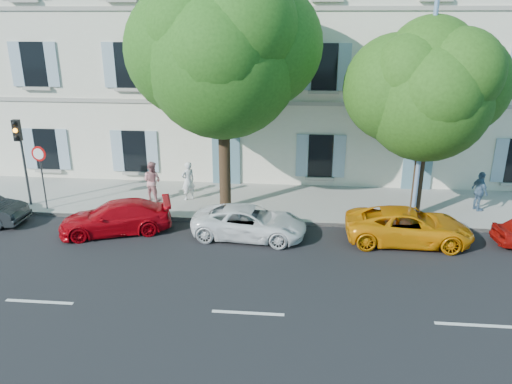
# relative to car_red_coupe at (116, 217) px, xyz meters

# --- Properties ---
(ground) EXTENTS (90.00, 90.00, 0.00)m
(ground) POSITION_rel_car_red_coupe_xyz_m (5.52, -0.94, -0.59)
(ground) COLOR black
(sidewalk) EXTENTS (36.00, 4.50, 0.15)m
(sidewalk) POSITION_rel_car_red_coupe_xyz_m (5.52, 3.51, -0.52)
(sidewalk) COLOR #A09E96
(sidewalk) RESTS_ON ground
(kerb) EXTENTS (36.00, 0.16, 0.16)m
(kerb) POSITION_rel_car_red_coupe_xyz_m (5.52, 1.34, -0.51)
(kerb) COLOR #9E998E
(kerb) RESTS_ON ground
(building) EXTENTS (28.00, 7.00, 12.00)m
(building) POSITION_rel_car_red_coupe_xyz_m (5.52, 9.26, 5.41)
(building) COLOR silver
(building) RESTS_ON ground
(car_red_coupe) EXTENTS (4.41, 2.87, 1.19)m
(car_red_coupe) POSITION_rel_car_red_coupe_xyz_m (0.00, 0.00, 0.00)
(car_red_coupe) COLOR #AA040D
(car_red_coupe) RESTS_ON ground
(car_white_coupe) EXTENTS (4.31, 2.27, 1.16)m
(car_white_coupe) POSITION_rel_car_red_coupe_xyz_m (5.04, 0.04, -0.02)
(car_white_coupe) COLOR white
(car_white_coupe) RESTS_ON ground
(car_yellow_supercar) EXTENTS (4.48, 2.10, 1.24)m
(car_yellow_supercar) POSITION_rel_car_red_coupe_xyz_m (10.74, 0.14, 0.02)
(car_yellow_supercar) COLOR orange
(car_yellow_supercar) RESTS_ON ground
(tree_left) EXTENTS (5.97, 5.97, 9.25)m
(tree_left) POSITION_rel_car_red_coupe_xyz_m (3.76, 2.52, 5.51)
(tree_left) COLOR #3A2819
(tree_left) RESTS_ON sidewalk
(tree_right) EXTENTS (4.77, 4.77, 7.36)m
(tree_right) POSITION_rel_car_red_coupe_xyz_m (11.41, 2.32, 4.27)
(tree_right) COLOR #3A2819
(tree_right) RESTS_ON sidewalk
(traffic_light) EXTENTS (0.30, 0.41, 3.66)m
(traffic_light) POSITION_rel_car_red_coupe_xyz_m (-4.53, 1.99, 2.20)
(traffic_light) COLOR #383A3D
(traffic_light) RESTS_ON sidewalk
(road_sign) EXTENTS (0.62, 0.11, 2.66)m
(road_sign) POSITION_rel_car_red_coupe_xyz_m (-3.61, 1.69, 1.48)
(road_sign) COLOR #383A3D
(road_sign) RESTS_ON sidewalk
(street_lamp) EXTENTS (0.34, 1.83, 8.54)m
(street_lamp) POSITION_rel_car_red_coupe_xyz_m (11.28, 1.80, 4.39)
(street_lamp) COLOR #7293BF
(street_lamp) RESTS_ON sidewalk
(pedestrian_a) EXTENTS (0.73, 0.71, 1.69)m
(pedestrian_a) POSITION_rel_car_red_coupe_xyz_m (2.02, 3.33, 0.40)
(pedestrian_a) COLOR silver
(pedestrian_a) RESTS_ON sidewalk
(pedestrian_b) EXTENTS (1.01, 0.90, 1.72)m
(pedestrian_b) POSITION_rel_car_red_coupe_xyz_m (0.49, 3.16, 0.41)
(pedestrian_b) COLOR #CC8286
(pedestrian_b) RESTS_ON sidewalk
(pedestrian_c) EXTENTS (0.65, 1.04, 1.64)m
(pedestrian_c) POSITION_rel_car_red_coupe_xyz_m (14.11, 3.20, 0.38)
(pedestrian_c) COLOR #486584
(pedestrian_c) RESTS_ON sidewalk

